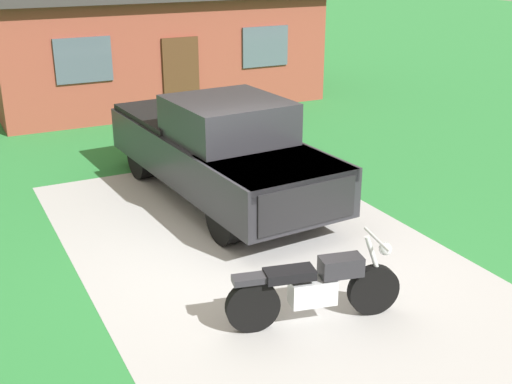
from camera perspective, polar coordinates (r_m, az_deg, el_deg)
ground_plane at (r=9.88m, az=0.11°, el=-5.10°), size 80.00×80.00×0.00m
driveway_pad at (r=9.88m, az=0.11°, el=-5.09°), size 5.23×8.64×0.01m
motorcycle at (r=7.92m, az=5.32°, el=-8.37°), size 2.19×0.82×1.09m
pickup_truck at (r=11.67m, az=-3.50°, el=4.04°), size 2.37×5.74×1.90m
neighbor_house at (r=19.76m, az=-9.37°, el=13.27°), size 9.60×5.60×3.50m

